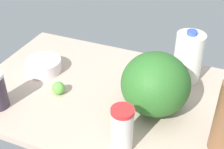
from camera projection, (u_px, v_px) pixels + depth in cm
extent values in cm
cube|color=#B9A28F|center=(112.00, 96.00, 135.06)|extent=(120.00, 76.00, 3.00)
cylinder|color=silver|center=(122.00, 130.00, 104.77)|extent=(7.65, 7.65, 15.90)
cylinder|color=red|center=(123.00, 111.00, 99.86)|extent=(7.88, 7.88, 1.40)
cylinder|color=silver|center=(43.00, 66.00, 147.15)|extent=(16.83, 16.83, 5.86)
ellipsoid|color=#2C6626|center=(155.00, 84.00, 119.16)|extent=(26.77, 26.77, 24.66)
cylinder|color=white|center=(188.00, 57.00, 137.61)|extent=(12.47, 12.47, 22.32)
cylinder|color=blue|center=(192.00, 33.00, 130.77)|extent=(4.37, 4.37, 1.80)
sphere|color=#61B341|center=(58.00, 88.00, 132.82)|extent=(5.60, 5.60, 5.60)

